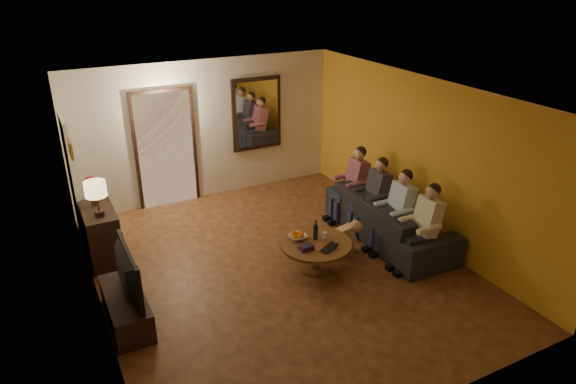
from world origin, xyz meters
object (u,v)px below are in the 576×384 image
tv_stand (126,308)px  tv (121,273)px  dog (341,237)px  coffee_table (316,256)px  sofa (389,218)px  bowl (298,237)px  wine_bottle (316,229)px  person_d (353,186)px  table_lamp (97,199)px  person_c (374,199)px  dresser (102,235)px  laptop (332,249)px  person_a (423,230)px  person_b (397,213)px

tv_stand → tv: tv is taller
dog → coffee_table: size_ratio=0.54×
tv → sofa: tv is taller
bowl → wine_bottle: size_ratio=0.84×
person_d → tv_stand: bearing=-164.5°
table_lamp → person_c: size_ratio=0.45×
dog → person_d: bearing=70.0°
dresser → sofa: dresser is taller
person_c → laptop: person_c is taller
person_a → dog: (-0.84, 0.85, -0.32)m
dog → dresser: bearing=177.2°
tv → wine_bottle: 2.75m
dresser → person_d: bearing=-7.5°
person_a → coffee_table: (-1.44, 0.61, -0.38)m
person_a → person_c: 1.20m
dresser → dog: size_ratio=1.67×
wine_bottle → bowl: bearing=152.4°
tv → person_d: person_d is taller
person_d → coffee_table: 1.90m
dresser → sofa: (4.24, -1.44, -0.05)m
dresser → tv_stand: dresser is taller
person_a → person_d: bearing=90.0°
dog → wine_bottle: 0.65m
person_a → person_d: 1.80m
tv → dog: tv is taller
person_c → table_lamp: bearing=167.4°
dresser → tv_stand: bearing=-90.0°
dresser → tv: (0.00, -1.69, 0.30)m
sofa → laptop: bearing=114.3°
tv → person_d: size_ratio=0.91×
sofa → bowl: sofa is taller
wine_bottle → person_c: bearing=19.4°
dog → bowl: size_ratio=2.16×
laptop → table_lamp: bearing=119.1°
person_a → laptop: bearing=166.0°
person_a → wine_bottle: person_a is taller
tv_stand → bowl: bowl is taller
table_lamp → coffee_table: table_lamp is taller
person_c → wine_bottle: person_c is taller
table_lamp → tv_stand: (0.00, -1.47, -0.90)m
sofa → coffee_table: bearing=103.4°
coffee_table → dresser: bearing=147.4°
tv_stand → person_a: (4.14, -0.66, 0.40)m
person_d → person_b: bearing=-90.0°
dresser → table_lamp: table_lamp is taller
dog → tv_stand: bearing=-155.1°
tv_stand → person_b: bearing=-0.8°
dresser → wine_bottle: bearing=-30.6°
laptop → person_d: bearing=19.3°
table_lamp → wine_bottle: (2.75, -1.41, -0.50)m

